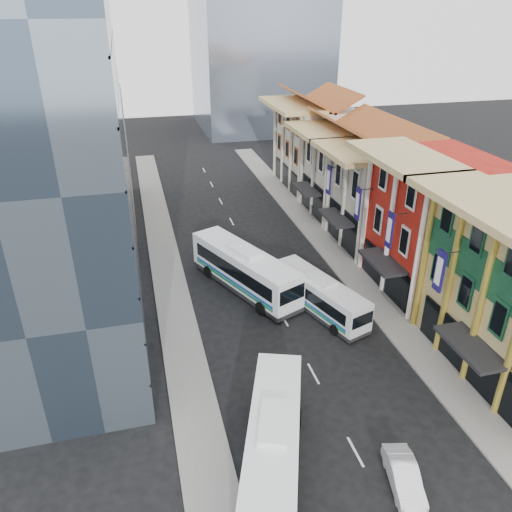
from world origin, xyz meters
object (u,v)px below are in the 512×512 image
object	(u,v)px
bus_left_near	(273,445)
bus_left_far	(245,269)
bus_right	(320,294)
sedan_right	(404,477)
office_tower	(32,137)

from	to	relation	value
bus_left_near	bus_left_far	xyz separation A→B (m)	(2.96, 19.53, 0.14)
bus_left_near	bus_right	bearing A→B (deg)	80.44
bus_left_far	bus_right	size ratio (longest dim) A/B	1.26
bus_left_near	sedan_right	world-z (taller)	bus_left_near
office_tower	bus_right	distance (m)	24.48
office_tower	bus_left_far	size ratio (longest dim) A/B	2.36
bus_left_near	sedan_right	size ratio (longest dim) A/B	2.91
office_tower	sedan_right	xyz separation A→B (m)	(18.50, -20.69, -14.33)
office_tower	bus_right	xyz separation A→B (m)	(20.18, -3.59, -13.39)
sedan_right	office_tower	bearing A→B (deg)	144.36
bus_right	bus_left_far	bearing A→B (deg)	116.87
office_tower	sedan_right	bearing A→B (deg)	-48.19
sedan_right	bus_right	bearing A→B (deg)	96.95
office_tower	bus_right	world-z (taller)	office_tower
bus_left_near	office_tower	bearing A→B (deg)	143.56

